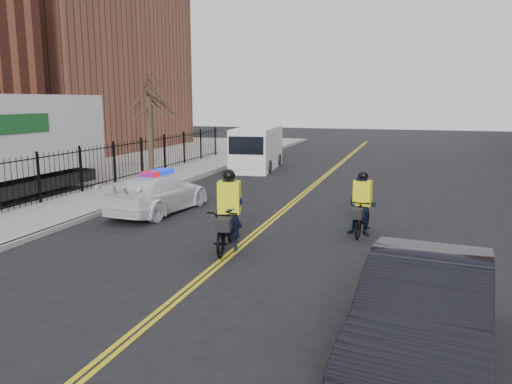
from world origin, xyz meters
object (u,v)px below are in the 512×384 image
object	(u,v)px
cargo_van	(256,149)
cyclist_near	(229,223)
police_cruiser	(158,193)
dark_sedan	(425,313)
cyclist_far	(362,210)

from	to	relation	value
cargo_van	cyclist_near	xyz separation A→B (m)	(4.16, -15.48, -0.41)
police_cruiser	dark_sedan	bearing A→B (deg)	142.71
cyclist_near	police_cruiser	bearing A→B (deg)	128.06
cargo_van	cyclist_far	distance (m)	14.81
cargo_van	cyclist_near	size ratio (longest dim) A/B	2.52
police_cruiser	cyclist_far	xyz separation A→B (m)	(7.29, -0.94, 0.08)
cargo_van	cyclist_far	size ratio (longest dim) A/B	3.01
cyclist_far	dark_sedan	bearing A→B (deg)	-70.91
police_cruiser	cargo_van	size ratio (longest dim) A/B	0.82
police_cruiser	cyclist_far	size ratio (longest dim) A/B	2.47
police_cruiser	dark_sedan	distance (m)	12.18
police_cruiser	cyclist_near	bearing A→B (deg)	143.93
police_cruiser	cargo_van	world-z (taller)	cargo_van
police_cruiser	cyclist_near	size ratio (longest dim) A/B	2.06
cyclist_near	dark_sedan	bearing A→B (deg)	-54.13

